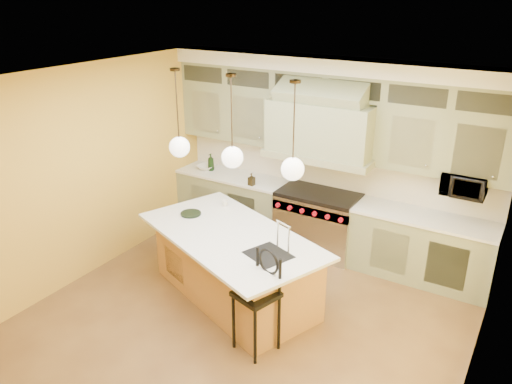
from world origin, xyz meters
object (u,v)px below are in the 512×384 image
Objects in this scene: kitchen_island at (234,264)px; microwave at (464,184)px; range at (318,221)px; counter_stool at (258,295)px.

kitchen_island is 3.12m from microwave.
microwave is at bearing 3.12° from range.
counter_stool is at bearing -80.74° from range.
counter_stool is at bearing -20.65° from kitchen_island.
counter_stool is 2.21× the size of microwave.
counter_stool is (0.79, -0.71, 0.21)m from kitchen_island.
range is 0.43× the size of kitchen_island.
microwave is (2.35, 1.80, 0.98)m from kitchen_island.
kitchen_island is 2.35× the size of counter_stool.
microwave reaches higher than counter_stool.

